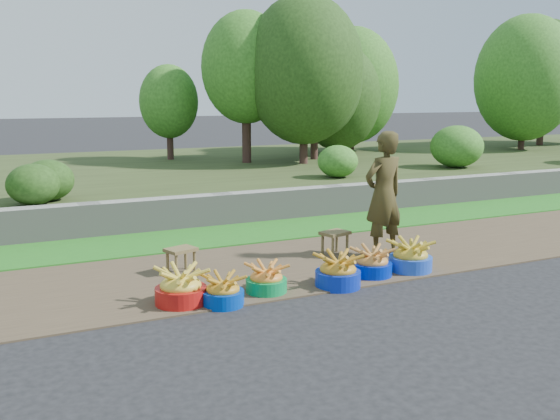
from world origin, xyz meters
name	(u,v)px	position (x,y,z in m)	size (l,w,h in m)	color
ground_plane	(347,291)	(0.00, 0.00, 0.00)	(120.00, 120.00, 0.00)	black
dirt_shoulder	(297,264)	(0.00, 1.25, 0.01)	(80.00, 2.50, 0.02)	#4B3D2B
grass_verge	(241,234)	(0.00, 3.25, 0.02)	(80.00, 1.50, 0.04)	#24731D
retaining_wall	(222,210)	(0.00, 4.10, 0.28)	(80.00, 0.35, 0.55)	gray
earth_bank	(152,178)	(0.00, 9.00, 0.25)	(80.00, 10.00, 0.50)	#33421D
vegetation	(401,79)	(7.39, 9.13, 2.70)	(34.96, 8.43, 4.59)	#38231D
basin_a	(181,288)	(-1.87, 0.34, 0.19)	(0.56, 0.56, 0.41)	#AB130F
basin_b	(223,292)	(-1.46, 0.14, 0.15)	(0.45, 0.45, 0.34)	#0133A6
basin_c	(266,280)	(-0.87, 0.32, 0.16)	(0.47, 0.47, 0.35)	#088740
basin_d	(338,272)	(-0.02, 0.17, 0.18)	(0.54, 0.54, 0.40)	#0924AD
basin_e	(372,264)	(0.58, 0.35, 0.17)	(0.50, 0.50, 0.37)	#001FB5
basin_f	(410,257)	(1.15, 0.33, 0.19)	(0.55, 0.55, 0.41)	blue
stool_left	(181,253)	(-1.52, 1.49, 0.27)	(0.43, 0.37, 0.32)	brown
stool_right	(335,236)	(0.69, 1.43, 0.28)	(0.44, 0.38, 0.33)	brown
vendor_woman	(384,195)	(1.23, 1.07, 0.89)	(0.63, 0.41, 1.73)	black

